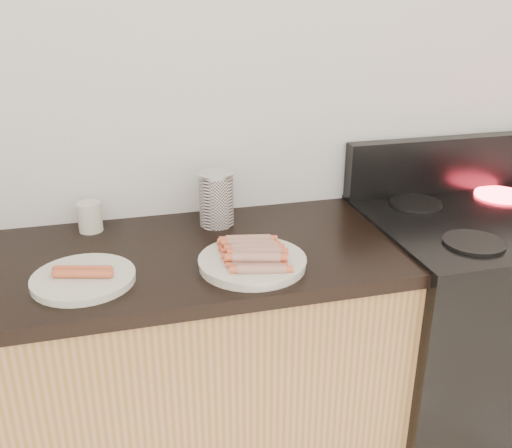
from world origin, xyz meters
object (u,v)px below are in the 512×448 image
object	(u,v)px
stove	(468,335)
mug	(90,217)
side_plate	(83,279)
canister	(216,199)
main_plate	(252,263)

from	to	relation	value
stove	mug	distance (m)	1.37
side_plate	canister	bearing A→B (deg)	35.75
main_plate	canister	world-z (taller)	canister
stove	mug	bearing A→B (deg)	169.00
mug	canister	bearing A→B (deg)	-7.05
canister	mug	bearing A→B (deg)	172.95
main_plate	canister	xyz separation A→B (m)	(-0.04, 0.32, 0.08)
mug	stove	bearing A→B (deg)	-11.00
stove	canister	bearing A→B (deg)	167.23
main_plate	canister	distance (m)	0.33
side_plate	mug	xyz separation A→B (m)	(0.02, 0.34, 0.04)
stove	side_plate	distance (m)	1.36
main_plate	side_plate	bearing A→B (deg)	176.82
stove	main_plate	distance (m)	0.95
stove	main_plate	bearing A→B (deg)	-171.50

